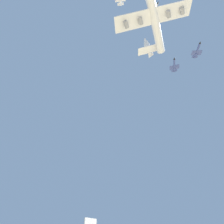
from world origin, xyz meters
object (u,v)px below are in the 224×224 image
(chase_jet_trailing, at_px, (155,12))
(carrier_jet, at_px, (153,15))
(chase_jet_lead, at_px, (197,51))
(chase_jet_high_escort, at_px, (174,66))

(chase_jet_trailing, bearing_deg, carrier_jet, -52.51)
(carrier_jet, bearing_deg, chase_jet_lead, 127.82)
(chase_jet_trailing, relative_size, chase_jet_high_escort, 1.07)
(chase_jet_lead, relative_size, chase_jet_trailing, 0.91)
(carrier_jet, bearing_deg, chase_jet_trailing, 144.60)
(chase_jet_lead, height_order, chase_jet_high_escort, chase_jet_lead)
(carrier_jet, distance_m, chase_jet_high_escort, 43.90)
(chase_jet_lead, relative_size, chase_jet_high_escort, 0.98)
(carrier_jet, height_order, chase_jet_high_escort, carrier_jet)
(carrier_jet, distance_m, chase_jet_lead, 46.82)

